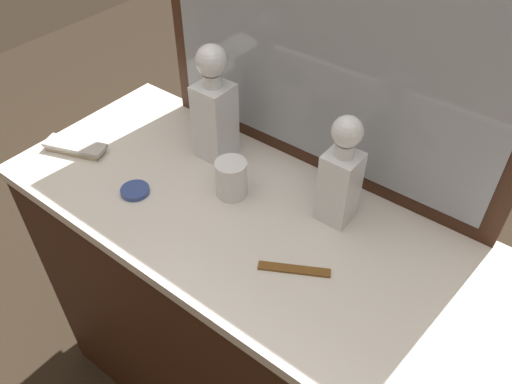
# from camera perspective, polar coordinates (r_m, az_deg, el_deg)

# --- Properties ---
(dresser) EXTENTS (1.27, 0.53, 0.88)m
(dresser) POSITION_cam_1_polar(r_m,az_deg,el_deg) (1.49, 0.00, -15.01)
(dresser) COLOR #381E11
(dresser) RESTS_ON ground_plane
(dresser_mirror) EXTENTS (0.91, 0.03, 0.74)m
(dresser_mirror) POSITION_cam_1_polar(r_m,az_deg,el_deg) (1.10, 8.25, 18.27)
(dresser_mirror) COLOR #381E11
(dresser_mirror) RESTS_ON dresser
(crystal_decanter_front) EXTENTS (0.07, 0.07, 0.27)m
(crystal_decanter_front) POSITION_cam_1_polar(r_m,az_deg,el_deg) (1.09, 9.48, 1.34)
(crystal_decanter_front) COLOR white
(crystal_decanter_front) RESTS_ON dresser
(crystal_decanter_far_left) EXTENTS (0.08, 0.08, 0.30)m
(crystal_decanter_far_left) POSITION_cam_1_polar(r_m,az_deg,el_deg) (1.25, -4.68, 8.78)
(crystal_decanter_far_left) COLOR white
(crystal_decanter_far_left) RESTS_ON dresser
(crystal_tumbler_front) EXTENTS (0.07, 0.07, 0.09)m
(crystal_tumbler_front) POSITION_cam_1_polar(r_m,az_deg,el_deg) (1.18, -2.80, 1.39)
(crystal_tumbler_front) COLOR white
(crystal_tumbler_front) RESTS_ON dresser
(silver_brush_rear) EXTENTS (0.17, 0.11, 0.02)m
(silver_brush_rear) POSITION_cam_1_polar(r_m,az_deg,el_deg) (1.40, -19.72, 4.77)
(silver_brush_rear) COLOR #B7A88C
(silver_brush_rear) RESTS_ON dresser
(porcelain_dish) EXTENTS (0.07, 0.07, 0.01)m
(porcelain_dish) POSITION_cam_1_polar(r_m,az_deg,el_deg) (1.23, -13.50, 0.15)
(porcelain_dish) COLOR #33478C
(porcelain_dish) RESTS_ON dresser
(tortoiseshell_comb) EXTENTS (0.14, 0.09, 0.01)m
(tortoiseshell_comb) POSITION_cam_1_polar(r_m,az_deg,el_deg) (1.04, 4.32, -8.70)
(tortoiseshell_comb) COLOR brown
(tortoiseshell_comb) RESTS_ON dresser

